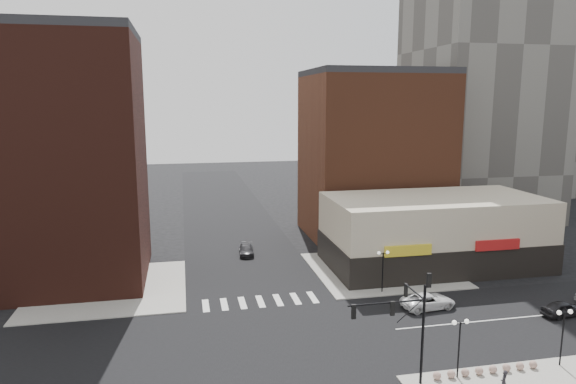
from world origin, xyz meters
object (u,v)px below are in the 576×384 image
object	(u,v)px
dark_sedan_north	(246,250)
street_lamp_se_a	(460,334)
white_suv	(428,301)
street_lamp_ne	(383,261)
traffic_signal	(407,314)
street_lamp_se_b	(564,323)
dark_sedan_east	(563,309)
pedestrian	(504,382)

from	to	relation	value
dark_sedan_north	street_lamp_se_a	bearing A→B (deg)	-66.74
white_suv	dark_sedan_north	xyz separation A→B (m)	(-14.20, 19.74, -0.08)
street_lamp_ne	dark_sedan_north	distance (m)	19.35
street_lamp_se_a	white_suv	size ratio (longest dim) A/B	0.83
street_lamp_se_a	street_lamp_ne	size ratio (longest dim) A/B	1.00
traffic_signal	white_suv	xyz separation A→B (m)	(7.43, 11.39, -4.27)
street_lamp_se_a	street_lamp_se_b	world-z (taller)	same
traffic_signal	street_lamp_se_a	xyz separation A→B (m)	(3.76, -0.17, -1.67)
street_lamp_se_b	white_suv	distance (m)	12.62
dark_sedan_east	pedestrian	xyz separation A→B (m)	(-12.65, -10.01, 0.25)
white_suv	traffic_signal	bearing A→B (deg)	140.54
street_lamp_se_b	dark_sedan_north	bearing A→B (deg)	120.62
traffic_signal	street_lamp_ne	xyz separation A→B (m)	(4.76, 15.83, -1.67)
street_lamp_ne	dark_sedan_east	world-z (taller)	street_lamp_ne
dark_sedan_north	dark_sedan_east	bearing A→B (deg)	-38.83
traffic_signal	pedestrian	world-z (taller)	traffic_signal
traffic_signal	pedestrian	bearing A→B (deg)	-24.96
street_lamp_se_a	dark_sedan_east	bearing A→B (deg)	27.59
dark_sedan_east	dark_sedan_north	bearing A→B (deg)	40.09
dark_sedan_north	pedestrian	world-z (taller)	pedestrian
dark_sedan_east	pedestrian	bearing A→B (deg)	121.92
traffic_signal	white_suv	size ratio (longest dim) A/B	1.56
street_lamp_ne	dark_sedan_east	xyz separation A→B (m)	(13.49, -8.43, -2.62)
traffic_signal	street_lamp_se_a	size ratio (longest dim) A/B	1.87
white_suv	dark_sedan_east	world-z (taller)	white_suv
street_lamp_se_b	dark_sedan_north	distance (m)	36.48
street_lamp_se_a	dark_sedan_north	world-z (taller)	street_lamp_se_a
street_lamp_se_b	pedestrian	size ratio (longest dim) A/B	2.58
street_lamp_se_b	dark_sedan_east	size ratio (longest dim) A/B	1.05
street_lamp_se_b	dark_sedan_east	xyz separation A→B (m)	(6.49, 7.57, -2.62)
white_suv	dark_sedan_north	world-z (taller)	white_suv
street_lamp_se_a	white_suv	world-z (taller)	street_lamp_se_a
street_lamp_se_b	street_lamp_ne	size ratio (longest dim) A/B	1.00
dark_sedan_east	white_suv	bearing A→B (deg)	63.32
pedestrian	street_lamp_ne	bearing A→B (deg)	-127.39
traffic_signal	dark_sedan_east	size ratio (longest dim) A/B	1.97
dark_sedan_east	pedestrian	world-z (taller)	pedestrian
traffic_signal	pedestrian	xyz separation A→B (m)	(5.60, -2.61, -4.03)
traffic_signal	dark_sedan_north	size ratio (longest dim) A/B	1.83
street_lamp_ne	traffic_signal	bearing A→B (deg)	-106.75
dark_sedan_east	street_lamp_se_b	bearing A→B (deg)	132.98
traffic_signal	street_lamp_se_b	distance (m)	11.88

